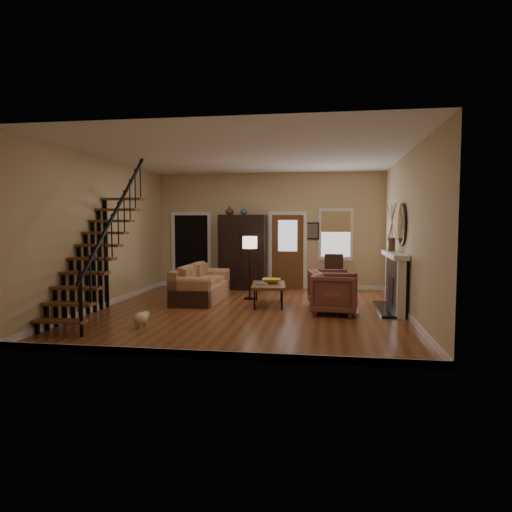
# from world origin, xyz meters

# --- Properties ---
(room) EXTENTS (7.00, 7.33, 3.30)m
(room) POSITION_xyz_m (-0.41, 1.76, 1.51)
(room) COLOR brown
(room) RESTS_ON ground
(staircase) EXTENTS (0.94, 2.80, 3.20)m
(staircase) POSITION_xyz_m (-2.78, -1.30, 1.60)
(staircase) COLOR brown
(staircase) RESTS_ON ground
(fireplace) EXTENTS (0.33, 1.95, 2.30)m
(fireplace) POSITION_xyz_m (3.13, 0.50, 0.74)
(fireplace) COLOR black
(fireplace) RESTS_ON ground
(armoire) EXTENTS (1.30, 0.60, 2.10)m
(armoire) POSITION_xyz_m (-0.70, 3.15, 1.05)
(armoire) COLOR black
(armoire) RESTS_ON ground
(vase_a) EXTENTS (0.24, 0.24, 0.25)m
(vase_a) POSITION_xyz_m (-1.05, 3.05, 2.22)
(vase_a) COLOR #4C2619
(vase_a) RESTS_ON armoire
(vase_b) EXTENTS (0.20, 0.20, 0.21)m
(vase_b) POSITION_xyz_m (-0.65, 3.05, 2.21)
(vase_b) COLOR #334C60
(vase_b) RESTS_ON armoire
(sofa) EXTENTS (0.95, 2.16, 0.80)m
(sofa) POSITION_xyz_m (-1.32, 1.02, 0.40)
(sofa) COLOR #B17550
(sofa) RESTS_ON ground
(coffee_table) EXTENTS (0.88, 1.35, 0.49)m
(coffee_table) POSITION_xyz_m (0.34, 0.72, 0.24)
(coffee_table) COLOR brown
(coffee_table) RESTS_ON ground
(bowl) EXTENTS (0.44, 0.44, 0.11)m
(bowl) POSITION_xyz_m (0.39, 0.87, 0.54)
(bowl) COLOR gold
(bowl) RESTS_ON coffee_table
(books) EXTENTS (0.23, 0.32, 0.06)m
(books) POSITION_xyz_m (0.22, 0.42, 0.52)
(books) COLOR beige
(books) RESTS_ON coffee_table
(armchair_left) EXTENTS (1.01, 0.98, 0.84)m
(armchair_left) POSITION_xyz_m (1.82, -0.05, 0.42)
(armchair_left) COLOR maroon
(armchair_left) RESTS_ON ground
(armchair_right) EXTENTS (1.05, 1.03, 0.84)m
(armchair_right) POSITION_xyz_m (1.74, 0.65, 0.42)
(armchair_right) COLOR maroon
(armchair_right) RESTS_ON ground
(floor_lamp) EXTENTS (0.43, 0.43, 1.55)m
(floor_lamp) POSITION_xyz_m (-0.21, 1.46, 0.78)
(floor_lamp) COLOR black
(floor_lamp) RESTS_ON ground
(side_chair) EXTENTS (0.54, 0.54, 1.02)m
(side_chair) POSITION_xyz_m (1.85, 2.95, 0.51)
(side_chair) COLOR #321A10
(side_chair) RESTS_ON ground
(dog) EXTENTS (0.27, 0.42, 0.29)m
(dog) POSITION_xyz_m (-1.67, -1.82, 0.14)
(dog) COLOR beige
(dog) RESTS_ON ground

